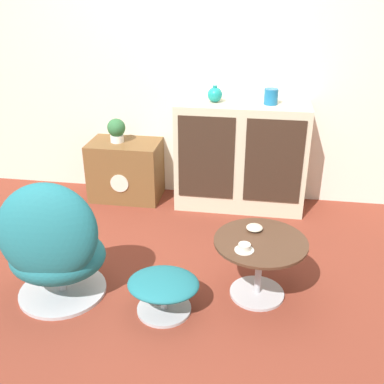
{
  "coord_description": "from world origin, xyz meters",
  "views": [
    {
      "loc": [
        0.69,
        -2.35,
        1.93
      ],
      "look_at": [
        0.23,
        0.52,
        0.55
      ],
      "focal_mm": 42.0,
      "sensor_mm": 36.0,
      "label": 1
    }
  ],
  "objects_px": {
    "ottoman": "(163,287)",
    "vase_inner_left": "(271,97)",
    "sideboard": "(241,156)",
    "teacup": "(244,248)",
    "coffee_table": "(259,258)",
    "bowl": "(254,228)",
    "tv_console": "(126,170)",
    "potted_plant": "(116,130)",
    "vase_leftmost": "(215,95)",
    "egg_chair": "(53,246)"
  },
  "relations": [
    {
      "from": "tv_console",
      "to": "teacup",
      "type": "bearing_deg",
      "value": -50.67
    },
    {
      "from": "potted_plant",
      "to": "egg_chair",
      "type": "bearing_deg",
      "value": -87.63
    },
    {
      "from": "sideboard",
      "to": "tv_console",
      "type": "distance_m",
      "value": 1.11
    },
    {
      "from": "vase_leftmost",
      "to": "teacup",
      "type": "relative_size",
      "value": 1.19
    },
    {
      "from": "tv_console",
      "to": "ottoman",
      "type": "bearing_deg",
      "value": -65.83
    },
    {
      "from": "coffee_table",
      "to": "bowl",
      "type": "xyz_separation_m",
      "value": [
        -0.05,
        0.13,
        0.15
      ]
    },
    {
      "from": "teacup",
      "to": "coffee_table",
      "type": "bearing_deg",
      "value": 53.56
    },
    {
      "from": "tv_console",
      "to": "coffee_table",
      "type": "height_order",
      "value": "tv_console"
    },
    {
      "from": "sideboard",
      "to": "coffee_table",
      "type": "distance_m",
      "value": 1.36
    },
    {
      "from": "sideboard",
      "to": "coffee_table",
      "type": "xyz_separation_m",
      "value": [
        0.21,
        -1.33,
        -0.2
      ]
    },
    {
      "from": "egg_chair",
      "to": "potted_plant",
      "type": "distance_m",
      "value": 1.6
    },
    {
      "from": "sideboard",
      "to": "teacup",
      "type": "bearing_deg",
      "value": -85.57
    },
    {
      "from": "vase_leftmost",
      "to": "tv_console",
      "type": "bearing_deg",
      "value": 179.88
    },
    {
      "from": "vase_inner_left",
      "to": "bowl",
      "type": "height_order",
      "value": "vase_inner_left"
    },
    {
      "from": "egg_chair",
      "to": "vase_leftmost",
      "type": "distance_m",
      "value": 1.89
    },
    {
      "from": "coffee_table",
      "to": "teacup",
      "type": "xyz_separation_m",
      "value": [
        -0.1,
        -0.13,
        0.15
      ]
    },
    {
      "from": "ottoman",
      "to": "egg_chair",
      "type": "bearing_deg",
      "value": 178.62
    },
    {
      "from": "sideboard",
      "to": "bowl",
      "type": "relative_size",
      "value": 10.53
    },
    {
      "from": "coffee_table",
      "to": "sideboard",
      "type": "bearing_deg",
      "value": 99.06
    },
    {
      "from": "ottoman",
      "to": "vase_inner_left",
      "type": "relative_size",
      "value": 3.48
    },
    {
      "from": "tv_console",
      "to": "potted_plant",
      "type": "relative_size",
      "value": 2.98
    },
    {
      "from": "tv_console",
      "to": "bowl",
      "type": "height_order",
      "value": "tv_console"
    },
    {
      "from": "ottoman",
      "to": "vase_inner_left",
      "type": "distance_m",
      "value": 1.9
    },
    {
      "from": "egg_chair",
      "to": "teacup",
      "type": "bearing_deg",
      "value": 5.11
    },
    {
      "from": "egg_chair",
      "to": "bowl",
      "type": "height_order",
      "value": "egg_chair"
    },
    {
      "from": "tv_console",
      "to": "teacup",
      "type": "height_order",
      "value": "tv_console"
    },
    {
      "from": "vase_inner_left",
      "to": "tv_console",
      "type": "bearing_deg",
      "value": 179.92
    },
    {
      "from": "bowl",
      "to": "sideboard",
      "type": "bearing_deg",
      "value": 97.89
    },
    {
      "from": "ottoman",
      "to": "bowl",
      "type": "bearing_deg",
      "value": 35.52
    },
    {
      "from": "ottoman",
      "to": "bowl",
      "type": "height_order",
      "value": "bowl"
    },
    {
      "from": "egg_chair",
      "to": "tv_console",
      "type": "bearing_deg",
      "value": 90.02
    },
    {
      "from": "egg_chair",
      "to": "coffee_table",
      "type": "bearing_deg",
      "value": 10.5
    },
    {
      "from": "tv_console",
      "to": "bowl",
      "type": "relative_size",
      "value": 6.02
    },
    {
      "from": "tv_console",
      "to": "potted_plant",
      "type": "xyz_separation_m",
      "value": [
        -0.06,
        0.0,
        0.4
      ]
    },
    {
      "from": "sideboard",
      "to": "ottoman",
      "type": "bearing_deg",
      "value": -103.29
    },
    {
      "from": "vase_inner_left",
      "to": "vase_leftmost",
      "type": "bearing_deg",
      "value": 180.0
    },
    {
      "from": "sideboard",
      "to": "coffee_table",
      "type": "bearing_deg",
      "value": -80.94
    },
    {
      "from": "ottoman",
      "to": "vase_inner_left",
      "type": "height_order",
      "value": "vase_inner_left"
    },
    {
      "from": "potted_plant",
      "to": "teacup",
      "type": "relative_size",
      "value": 1.84
    },
    {
      "from": "sideboard",
      "to": "potted_plant",
      "type": "distance_m",
      "value": 1.17
    },
    {
      "from": "bowl",
      "to": "tv_console",
      "type": "bearing_deg",
      "value": 136.15
    },
    {
      "from": "sideboard",
      "to": "potted_plant",
      "type": "height_order",
      "value": "sideboard"
    },
    {
      "from": "sideboard",
      "to": "tv_console",
      "type": "xyz_separation_m",
      "value": [
        -1.09,
        0.01,
        -0.21
      ]
    },
    {
      "from": "vase_inner_left",
      "to": "potted_plant",
      "type": "distance_m",
      "value": 1.43
    },
    {
      "from": "coffee_table",
      "to": "vase_inner_left",
      "type": "bearing_deg",
      "value": 89.23
    },
    {
      "from": "potted_plant",
      "to": "coffee_table",
      "type": "bearing_deg",
      "value": -44.33
    },
    {
      "from": "vase_leftmost",
      "to": "egg_chair",
      "type": "bearing_deg",
      "value": -118.14
    },
    {
      "from": "vase_inner_left",
      "to": "teacup",
      "type": "xyz_separation_m",
      "value": [
        -0.12,
        -1.46,
        -0.6
      ]
    },
    {
      "from": "coffee_table",
      "to": "bowl",
      "type": "distance_m",
      "value": 0.2
    },
    {
      "from": "coffee_table",
      "to": "bowl",
      "type": "bearing_deg",
      "value": 109.57
    }
  ]
}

